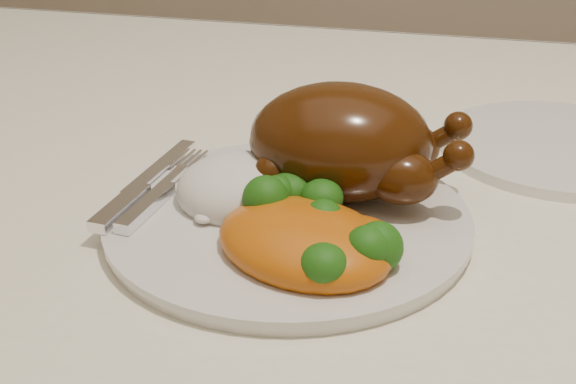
% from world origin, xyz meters
% --- Properties ---
extents(dining_table, '(1.60, 0.90, 0.76)m').
position_xyz_m(dining_table, '(0.00, 0.00, 0.67)').
color(dining_table, brown).
rests_on(dining_table, floor).
extents(tablecloth, '(1.73, 1.03, 0.18)m').
position_xyz_m(tablecloth, '(0.00, 0.00, 0.74)').
color(tablecloth, white).
rests_on(tablecloth, dining_table).
extents(dinner_plate, '(0.34, 0.34, 0.01)m').
position_xyz_m(dinner_plate, '(-0.08, -0.08, 0.77)').
color(dinner_plate, silver).
rests_on(dinner_plate, tablecloth).
extents(side_plate, '(0.23, 0.23, 0.01)m').
position_xyz_m(side_plate, '(0.13, 0.13, 0.77)').
color(side_plate, silver).
rests_on(side_plate, tablecloth).
extents(roast_chicken, '(0.18, 0.12, 0.09)m').
position_xyz_m(roast_chicken, '(-0.05, -0.03, 0.82)').
color(roast_chicken, '#441F07').
rests_on(roast_chicken, dinner_plate).
extents(rice_mound, '(0.12, 0.11, 0.06)m').
position_xyz_m(rice_mound, '(-0.12, -0.07, 0.79)').
color(rice_mound, white).
rests_on(rice_mound, dinner_plate).
extents(mac_and_cheese, '(0.17, 0.15, 0.06)m').
position_xyz_m(mac_and_cheese, '(-0.05, -0.13, 0.79)').
color(mac_and_cheese, '#CE640D').
rests_on(mac_and_cheese, dinner_plate).
extents(cutlery, '(0.04, 0.18, 0.01)m').
position_xyz_m(cutlery, '(-0.20, -0.08, 0.79)').
color(cutlery, silver).
rests_on(cutlery, dinner_plate).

